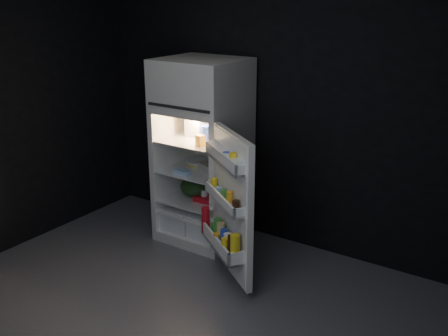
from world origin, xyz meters
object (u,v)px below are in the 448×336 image
Objects in this scene: fridge_door at (229,208)px; egg_carton at (210,168)px; milk_jug at (196,124)px; yogurt_tray at (210,199)px; refrigerator at (204,145)px.

fridge_door is 4.18× the size of egg_carton.
egg_carton is (0.22, -0.09, -0.38)m from milk_jug.
egg_carton is 1.01× the size of yogurt_tray.
milk_jug is 0.45m from egg_carton.
yogurt_tray is (0.22, -0.10, -0.69)m from milk_jug.
refrigerator is 1.46× the size of fridge_door.
egg_carton reaches higher than yogurt_tray.
yogurt_tray is (-0.57, 0.52, -0.23)m from fridge_door.
milk_jug is (-0.10, 0.02, 0.19)m from refrigerator.
egg_carton is 0.31m from yogurt_tray.
refrigerator is 0.24m from egg_carton.
refrigerator reaches higher than milk_jug.
fridge_door is at bearing -22.67° from egg_carton.
refrigerator reaches higher than egg_carton.
egg_carton is at bearing 102.64° from yogurt_tray.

